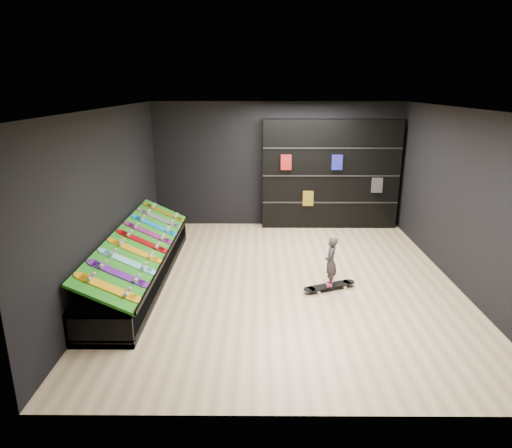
{
  "coord_description": "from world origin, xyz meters",
  "views": [
    {
      "loc": [
        -0.45,
        -7.53,
        3.36
      ],
      "look_at": [
        -0.5,
        0.2,
        1.0
      ],
      "focal_mm": 32.0,
      "sensor_mm": 36.0,
      "label": 1
    }
  ],
  "objects_px": {
    "display_rack": "(141,267)",
    "floor_skateboard": "(329,287)",
    "back_shelving": "(330,174)",
    "child": "(330,271)"
  },
  "relations": [
    {
      "from": "back_shelving",
      "to": "child",
      "type": "bearing_deg",
      "value": -97.85
    },
    {
      "from": "back_shelving",
      "to": "child",
      "type": "relative_size",
      "value": 6.34
    },
    {
      "from": "floor_skateboard",
      "to": "child",
      "type": "height_order",
      "value": "child"
    },
    {
      "from": "floor_skateboard",
      "to": "display_rack",
      "type": "bearing_deg",
      "value": 150.34
    },
    {
      "from": "display_rack",
      "to": "child",
      "type": "height_order",
      "value": "child"
    },
    {
      "from": "back_shelving",
      "to": "child",
      "type": "distance_m",
      "value": 3.85
    },
    {
      "from": "child",
      "to": "display_rack",
      "type": "bearing_deg",
      "value": -82.6
    },
    {
      "from": "back_shelving",
      "to": "child",
      "type": "xyz_separation_m",
      "value": [
        -0.51,
        -3.7,
        -0.96
      ]
    },
    {
      "from": "display_rack",
      "to": "floor_skateboard",
      "type": "relative_size",
      "value": 4.59
    },
    {
      "from": "display_rack",
      "to": "floor_skateboard",
      "type": "height_order",
      "value": "display_rack"
    }
  ]
}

